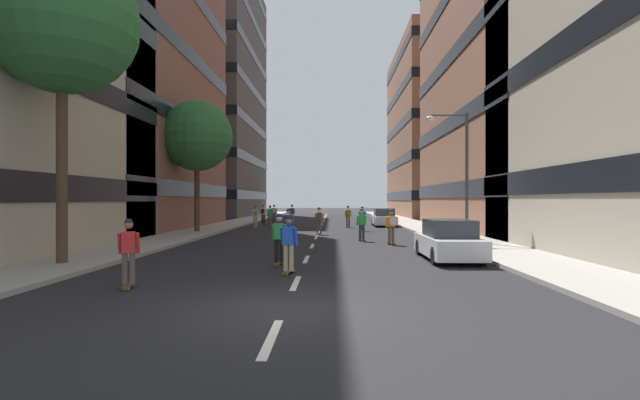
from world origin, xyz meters
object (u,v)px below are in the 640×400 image
parked_car_mid (448,241)px  skater_4 (274,213)px  skater_13 (348,215)px  skater_5 (391,225)px  skater_1 (279,237)px  skater_0 (288,223)px  skater_6 (319,219)px  skater_8 (292,212)px  skater_11 (255,215)px  parked_car_near (384,218)px  street_tree_near (197,136)px  streetlamp_right (460,163)px  skater_2 (270,214)px  skater_7 (362,217)px  skater_9 (129,250)px  skater_3 (362,223)px  street_tree_mid (62,19)px  skater_10 (263,213)px  skater_12 (289,242)px

parked_car_mid → skater_4: bearing=110.5°
skater_13 → skater_5: bearing=-83.4°
skater_1 → skater_0: bearing=93.4°
parked_car_mid → skater_6: size_ratio=2.47×
skater_8 → skater_4: bearing=-149.5°
skater_11 → parked_car_near: bearing=16.9°
skater_5 → skater_8: bearing=107.6°
street_tree_near → skater_11: size_ratio=4.93×
streetlamp_right → skater_11: bearing=134.8°
skater_2 → skater_7: (7.52, -6.48, 0.03)m
skater_7 → skater_8: same height
skater_4 → skater_6: 14.85m
skater_7 → skater_5: bearing=-85.4°
parked_car_mid → street_tree_near: 19.86m
skater_9 → skater_4: bearing=90.7°
parked_car_near → skater_3: bearing=-101.0°
parked_car_mid → skater_4: (-9.92, 26.51, 0.32)m
skater_2 → skater_3: same height
street_tree_mid → skater_10: (2.72, 27.07, -7.32)m
skater_2 → skater_9: bearing=-89.6°
skater_4 → skater_12: same height
skater_6 → skater_9: 18.74m
skater_7 → skater_12: bearing=-100.2°
parked_car_mid → skater_7: skater_7 is taller
skater_0 → skater_5: 5.54m
skater_1 → skater_11: bearing=101.7°
skater_6 → skater_11: 8.25m
streetlamp_right → skater_2: 20.20m
parked_car_near → skater_0: (-6.72, -14.63, 0.29)m
skater_3 → skater_7: same height
skater_3 → skater_6: bearing=117.6°
parked_car_mid → streetlamp_right: (2.09, 6.21, 3.44)m
streetlamp_right → skater_11: 18.05m
skater_13 → streetlamp_right: bearing=-69.8°
street_tree_near → skater_12: street_tree_near is taller
street_tree_mid → skater_0: street_tree_mid is taller
parked_car_mid → skater_0: size_ratio=2.47×
parked_car_near → skater_6: skater_6 is taller
skater_0 → streetlamp_right: bearing=-7.4°
skater_0 → skater_12: (1.04, -10.79, 0.00)m
street_tree_mid → skater_2: 25.79m
skater_7 → skater_2: bearing=139.3°
parked_car_mid → skater_7: (-2.22, 15.80, 0.32)m
skater_11 → skater_5: bearing=-55.4°
streetlamp_right → skater_8: 23.87m
skater_0 → skater_2: 15.23m
skater_8 → skater_12: same height
skater_4 → skater_12: (4.24, -29.94, -0.03)m
skater_12 → skater_10: bearing=100.1°
skater_1 → skater_2: 24.08m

